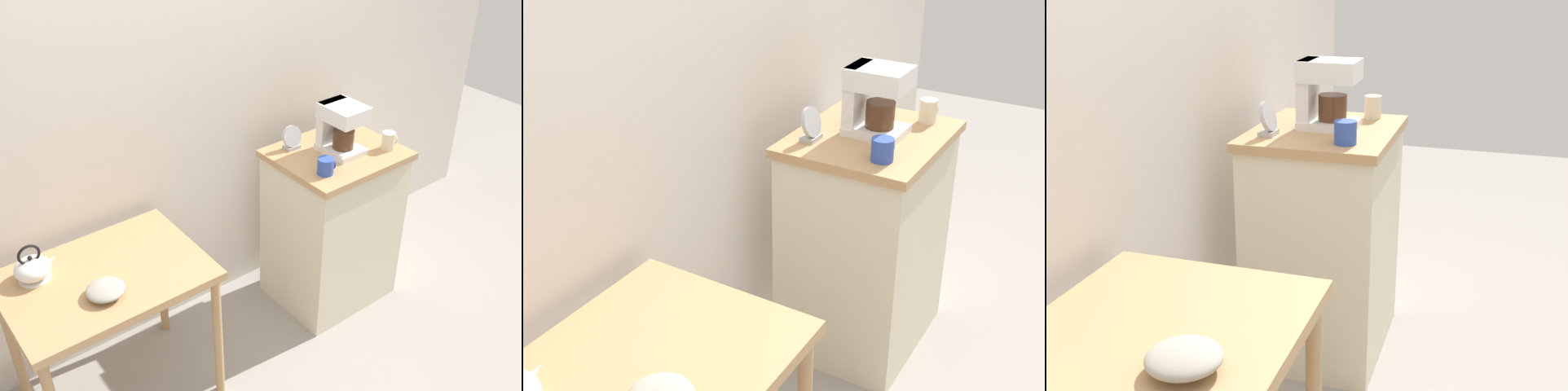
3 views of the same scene
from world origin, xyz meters
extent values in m
plane|color=gray|center=(0.00, 0.00, 0.00)|extent=(8.00, 8.00, 0.00)
cube|color=silver|center=(0.10, 0.48, 1.40)|extent=(4.40, 0.10, 2.80)
cube|color=tan|center=(-0.67, 0.06, 0.74)|extent=(0.85, 0.62, 0.04)
cylinder|color=tan|center=(-0.29, -0.21, 0.36)|extent=(0.04, 0.04, 0.72)
cylinder|color=tan|center=(-1.06, 0.33, 0.36)|extent=(0.04, 0.04, 0.72)
cylinder|color=tan|center=(-0.29, 0.33, 0.36)|extent=(0.04, 0.04, 0.72)
cube|color=beige|center=(0.64, 0.02, 0.45)|extent=(0.62, 0.51, 0.90)
cube|color=tan|center=(0.64, 0.02, 0.92)|extent=(0.65, 0.54, 0.04)
cylinder|color=#9E998C|center=(-0.72, -0.07, 0.76)|extent=(0.07, 0.07, 0.01)
ellipsoid|color=#9E998C|center=(-0.72, -0.07, 0.79)|extent=(0.16, 0.16, 0.04)
cylinder|color=white|center=(-0.92, 0.21, 0.76)|extent=(0.13, 0.13, 0.01)
ellipsoid|color=white|center=(-0.92, 0.21, 0.81)|extent=(0.15, 0.15, 0.09)
cone|color=white|center=(-0.85, 0.21, 0.82)|extent=(0.08, 0.03, 0.06)
sphere|color=black|center=(-0.92, 0.21, 0.87)|extent=(0.02, 0.02, 0.02)
torus|color=black|center=(-0.92, 0.21, 0.89)|extent=(0.10, 0.01, 0.10)
cube|color=white|center=(0.66, 0.01, 0.95)|extent=(0.18, 0.22, 0.03)
cube|color=white|center=(0.66, 0.10, 1.07)|extent=(0.16, 0.05, 0.26)
cube|color=white|center=(0.66, 0.01, 1.16)|extent=(0.18, 0.22, 0.08)
cylinder|color=#4C2D19|center=(0.66, 0.00, 1.02)|extent=(0.11, 0.11, 0.10)
cylinder|color=#2D4CAD|center=(0.44, -0.11, 0.98)|extent=(0.08, 0.08, 0.08)
torus|color=#2D4CAD|center=(0.48, -0.11, 0.98)|extent=(0.01, 0.06, 0.06)
cylinder|color=beige|center=(0.87, -0.11, 0.99)|extent=(0.07, 0.07, 0.09)
torus|color=beige|center=(0.91, -0.11, 0.99)|extent=(0.01, 0.06, 0.06)
cube|color=#B2B5BA|center=(0.48, 0.20, 0.95)|extent=(0.08, 0.06, 0.02)
cylinder|color=#B2B5BA|center=(0.48, 0.20, 1.01)|extent=(0.11, 0.05, 0.11)
cylinder|color=black|center=(0.48, 0.19, 1.01)|extent=(0.10, 0.04, 0.10)
camera|label=1|loc=(-1.37, -1.94, 2.43)|focal=41.85mm
camera|label=2|loc=(-1.59, -0.91, 1.91)|focal=46.87mm
camera|label=3|loc=(-1.73, -0.64, 1.53)|focal=45.22mm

